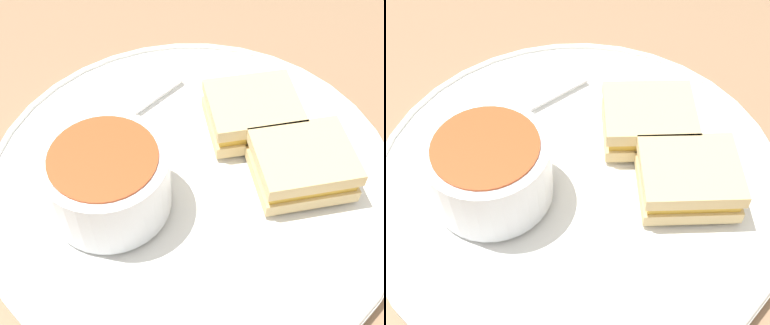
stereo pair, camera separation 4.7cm
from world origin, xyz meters
The scene contains 6 objects.
ground_plane centered at (0.00, 0.00, 0.00)m, with size 2.40×2.40×0.00m, color #8E6B4C.
plate centered at (0.00, 0.00, 0.01)m, with size 0.38×0.38×0.02m.
soup_bowl centered at (-0.05, 0.06, 0.05)m, with size 0.11×0.11×0.06m.
spoon centered at (0.03, 0.09, 0.02)m, with size 0.12×0.07×0.01m.
sandwich_half_near centered at (0.03, -0.09, 0.04)m, with size 0.10×0.11×0.04m.
sandwich_half_far centered at (0.07, -0.04, 0.04)m, with size 0.10×0.11×0.04m.
Camera 1 is at (-0.28, -0.09, 0.40)m, focal length 50.00 mm.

